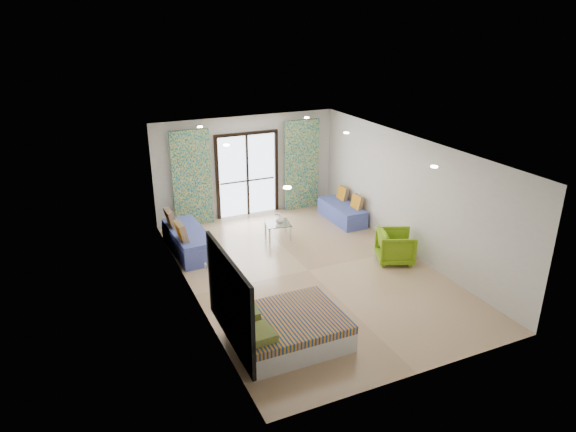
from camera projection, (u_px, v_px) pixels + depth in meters
name	position (u px, v px, depth m)	size (l,w,h in m)	color
floor	(308.00, 270.00, 11.03)	(5.00, 7.50, 0.01)	tan
ceiling	(310.00, 148.00, 10.04)	(5.00, 7.50, 0.01)	silver
wall_back	(247.00, 166.00, 13.72)	(5.00, 0.01, 2.70)	silver
wall_front	(426.00, 297.00, 7.36)	(5.00, 0.01, 2.70)	silver
wall_left	(190.00, 232.00, 9.58)	(0.01, 7.50, 2.70)	silver
wall_right	(409.00, 195.00, 11.50)	(0.01, 7.50, 2.70)	silver
balcony_door	(247.00, 170.00, 13.73)	(1.76, 0.08, 2.28)	black
balcony_rail	(247.00, 181.00, 13.85)	(1.52, 0.03, 0.04)	#595451
curtain_left	(192.00, 179.00, 13.01)	(1.00, 0.10, 2.50)	silver
curtain_right	(302.00, 165.00, 14.20)	(1.00, 0.10, 2.50)	silver
downlight_a	(287.00, 187.00, 7.82)	(0.12, 0.12, 0.02)	#FFE0B2
downlight_b	(434.00, 167.00, 8.90)	(0.12, 0.12, 0.02)	#FFE0B2
downlight_c	(226.00, 145.00, 10.36)	(0.12, 0.12, 0.02)	#FFE0B2
downlight_d	(346.00, 133.00, 11.44)	(0.12, 0.12, 0.02)	#FFE0B2
downlight_e	(200.00, 127.00, 12.06)	(0.12, 0.12, 0.02)	#FFE0B2
downlight_f	(307.00, 118.00, 13.14)	(0.12, 0.12, 0.02)	#FFE0B2
headboard	(229.00, 300.00, 7.86)	(0.06, 2.10, 1.50)	black
switch_plate	(206.00, 266.00, 8.91)	(0.02, 0.10, 0.10)	silver
bed	(288.00, 329.00, 8.52)	(1.79, 1.46, 0.62)	silver
daybed_left	(188.00, 240.00, 11.79)	(0.84, 1.96, 0.95)	#4857AD
daybed_right	(342.00, 211.00, 13.64)	(0.63, 1.62, 0.80)	#4857AD
coffee_table	(278.00, 225.00, 12.52)	(0.69, 0.69, 0.68)	silver
vase	(280.00, 219.00, 12.45)	(0.20, 0.21, 0.20)	white
armchair	(396.00, 245.00, 11.30)	(0.76, 0.71, 0.79)	#719F14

